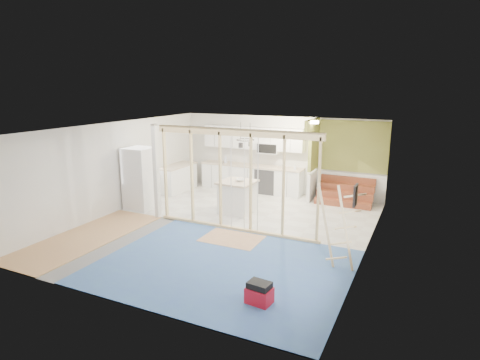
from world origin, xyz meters
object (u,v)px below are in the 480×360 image
at_px(ladder, 338,228).
at_px(toolbox, 259,293).
at_px(fridge, 140,179).
at_px(island, 237,197).

bearing_deg(ladder, toolbox, -128.59).
distance_m(fridge, ladder, 6.34).
bearing_deg(ladder, fridge, 152.43).
xyz_separation_m(fridge, toolbox, (5.25, -3.44, -0.73)).
height_order(fridge, island, fridge).
distance_m(fridge, island, 2.93).
distance_m(fridge, toolbox, 6.32).
distance_m(toolbox, ladder, 2.18).
bearing_deg(toolbox, fridge, 153.38).
relative_size(fridge, ladder, 1.06).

